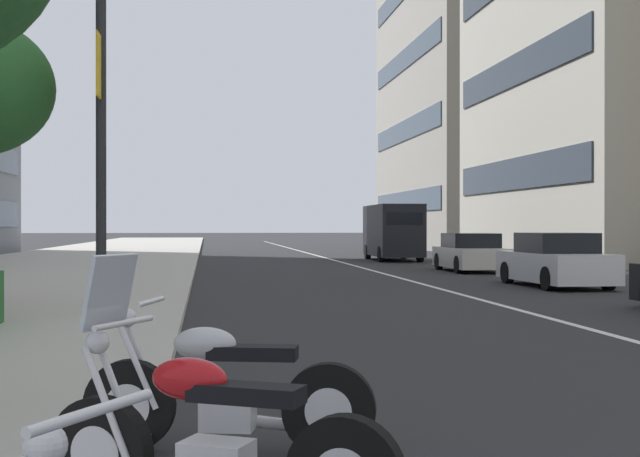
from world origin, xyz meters
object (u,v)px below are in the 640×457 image
(motorcycle_far_end_row, at_px, (210,441))
(street_lamp_with_banners, at_px, (124,22))
(motorcycle_second_in_row, at_px, (225,395))
(delivery_van_ahead, at_px, (393,231))
(car_far_down_avenue, at_px, (471,254))
(car_approaching_light, at_px, (555,262))

(motorcycle_far_end_row, bearing_deg, street_lamp_with_banners, -55.37)
(motorcycle_second_in_row, height_order, street_lamp_with_banners, street_lamp_with_banners)
(motorcycle_far_end_row, height_order, motorcycle_second_in_row, motorcycle_far_end_row)
(motorcycle_far_end_row, xyz_separation_m, delivery_van_ahead, (36.18, -8.80, 0.96))
(motorcycle_second_in_row, relative_size, car_far_down_avenue, 0.48)
(car_far_down_avenue, bearing_deg, car_approaching_light, -179.54)
(motorcycle_second_in_row, distance_m, car_far_down_avenue, 26.15)
(motorcycle_far_end_row, bearing_deg, car_far_down_avenue, -83.15)
(delivery_van_ahead, bearing_deg, motorcycle_second_in_row, 167.56)
(motorcycle_far_end_row, height_order, delivery_van_ahead, delivery_van_ahead)
(delivery_van_ahead, bearing_deg, car_approaching_light, -176.66)
(street_lamp_with_banners, bearing_deg, motorcycle_far_end_row, -172.33)
(car_far_down_avenue, distance_m, delivery_van_ahead, 10.39)
(motorcycle_far_end_row, relative_size, delivery_van_ahead, 0.33)
(motorcycle_far_end_row, bearing_deg, car_approaching_light, -90.71)
(car_approaching_light, xyz_separation_m, street_lamp_with_banners, (-7.05, 10.81, 4.55))
(car_approaching_light, distance_m, street_lamp_with_banners, 13.68)
(delivery_van_ahead, distance_m, street_lamp_with_banners, 27.64)
(motorcycle_far_end_row, xyz_separation_m, street_lamp_with_banners, (10.79, 1.45, 4.78))
(motorcycle_far_end_row, distance_m, delivery_van_ahead, 37.25)
(street_lamp_with_banners, bearing_deg, car_far_down_avenue, -35.97)
(delivery_van_ahead, bearing_deg, car_far_down_avenue, -174.72)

